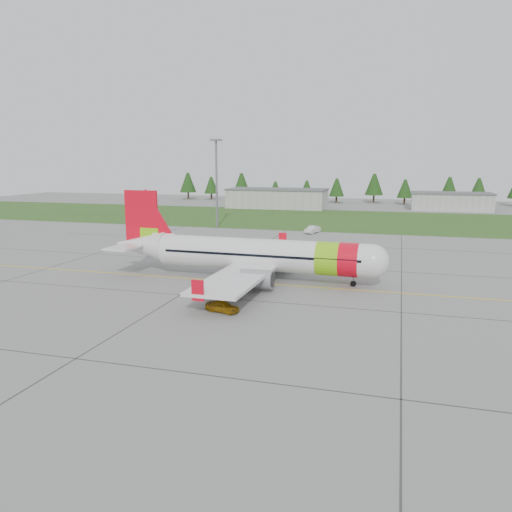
% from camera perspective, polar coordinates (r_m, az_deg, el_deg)
% --- Properties ---
extents(ground, '(320.00, 320.00, 0.00)m').
position_cam_1_polar(ground, '(55.13, 5.79, -5.59)').
color(ground, gray).
rests_on(ground, ground).
extents(aircraft, '(37.97, 34.85, 11.50)m').
position_cam_1_polar(aircraft, '(65.79, -0.05, 0.14)').
color(aircraft, silver).
rests_on(aircraft, ground).
extents(follow_me_car, '(1.54, 1.71, 3.67)m').
position_cam_1_polar(follow_me_car, '(51.97, -3.89, -4.48)').
color(follow_me_car, '#F7AE0D').
rests_on(follow_me_car, ground).
extents(service_van, '(2.10, 2.04, 4.82)m').
position_cam_1_polar(service_van, '(108.93, 6.47, 3.86)').
color(service_van, silver).
rests_on(service_van, ground).
extents(grass_strip, '(320.00, 50.00, 0.03)m').
position_cam_1_polar(grass_strip, '(135.29, 12.06, 4.03)').
color(grass_strip, '#30561E').
rests_on(grass_strip, ground).
extents(taxi_guideline, '(120.00, 0.25, 0.02)m').
position_cam_1_polar(taxi_guideline, '(62.74, 7.10, -3.57)').
color(taxi_guideline, gold).
rests_on(taxi_guideline, ground).
extents(hangar_west, '(32.00, 14.00, 6.00)m').
position_cam_1_polar(hangar_west, '(167.23, 2.45, 6.55)').
color(hangar_west, '#A8A8A3').
rests_on(hangar_west, ground).
extents(hangar_east, '(24.00, 12.00, 5.20)m').
position_cam_1_polar(hangar_east, '(171.30, 21.40, 5.78)').
color(hangar_east, '#A8A8A3').
rests_on(hangar_east, ground).
extents(floodlight_mast, '(0.50, 0.50, 20.00)m').
position_cam_1_polar(floodlight_mast, '(117.67, -4.52, 8.12)').
color(floodlight_mast, slate).
rests_on(floodlight_mast, ground).
extents(treeline, '(160.00, 8.00, 10.00)m').
position_cam_1_polar(treeline, '(190.59, 13.36, 7.40)').
color(treeline, '#1C3F14').
rests_on(treeline, ground).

